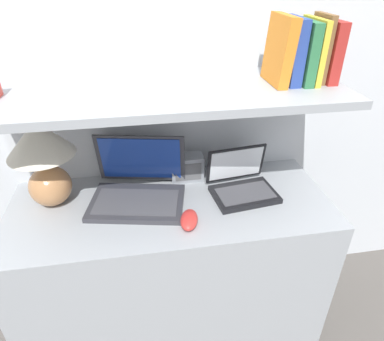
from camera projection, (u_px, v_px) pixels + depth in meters
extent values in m
cube|color=silver|center=(158.00, 64.00, 1.35)|extent=(6.00, 0.05, 2.40)
cube|color=#999EA3|center=(174.00, 271.00, 1.52)|extent=(1.24, 0.51, 0.74)
cube|color=silver|center=(166.00, 198.00, 1.64)|extent=(1.24, 0.04, 1.15)
cube|color=#999EA3|center=(165.00, 93.00, 1.16)|extent=(1.24, 0.45, 0.03)
ellipsoid|color=#B27A4C|center=(51.00, 186.00, 1.29)|extent=(0.16, 0.16, 0.15)
cylinder|color=tan|center=(44.00, 161.00, 1.24)|extent=(0.02, 0.02, 0.06)
cone|color=beige|center=(38.00, 138.00, 1.19)|extent=(0.24, 0.24, 0.13)
cube|color=#333338|center=(137.00, 203.00, 1.31)|extent=(0.39, 0.30, 0.02)
cube|color=#47474C|center=(137.00, 202.00, 1.30)|extent=(0.34, 0.22, 0.00)
cube|color=#333338|center=(141.00, 158.00, 1.37)|extent=(0.36, 0.11, 0.22)
cube|color=navy|center=(141.00, 159.00, 1.37)|extent=(0.32, 0.10, 0.19)
cube|color=black|center=(244.00, 194.00, 1.36)|extent=(0.27, 0.20, 0.02)
cube|color=#47474C|center=(245.00, 193.00, 1.35)|extent=(0.23, 0.15, 0.00)
cube|color=black|center=(236.00, 163.00, 1.40)|extent=(0.25, 0.06, 0.15)
cube|color=white|center=(236.00, 164.00, 1.40)|extent=(0.22, 0.05, 0.14)
ellipsoid|color=red|center=(189.00, 220.00, 1.21)|extent=(0.09, 0.12, 0.04)
cube|color=gray|center=(187.00, 167.00, 1.45)|extent=(0.14, 0.08, 0.11)
cube|color=#59595B|center=(188.00, 172.00, 1.42)|extent=(0.11, 0.00, 0.08)
cube|color=#A82823|center=(328.00, 51.00, 1.18)|extent=(0.04, 0.15, 0.20)
cube|color=brown|center=(320.00, 49.00, 1.17)|extent=(0.02, 0.12, 0.22)
cube|color=gold|center=(312.00, 51.00, 1.17)|extent=(0.02, 0.17, 0.21)
cube|color=#2D7042|center=(303.00, 52.00, 1.17)|extent=(0.03, 0.17, 0.20)
cube|color=#284293|center=(291.00, 51.00, 1.16)|extent=(0.04, 0.15, 0.21)
cube|color=orange|center=(279.00, 50.00, 1.15)|extent=(0.05, 0.17, 0.22)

